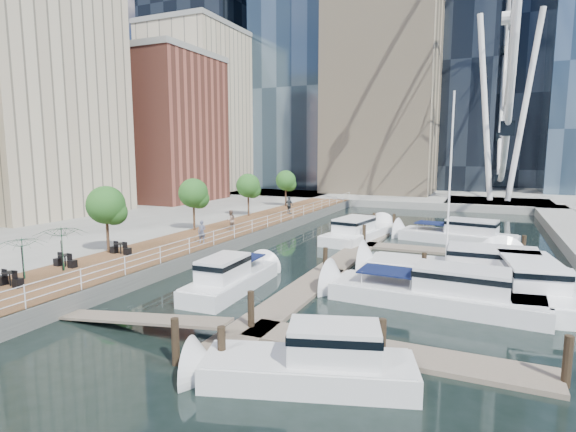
# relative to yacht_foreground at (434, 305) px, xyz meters

# --- Properties ---
(ground) EXTENTS (520.00, 520.00, 0.00)m
(ground) POSITION_rel_yacht_foreground_xyz_m (-10.08, -4.70, 0.00)
(ground) COLOR black
(ground) RESTS_ON ground
(boardwalk) EXTENTS (6.00, 60.00, 1.00)m
(boardwalk) POSITION_rel_yacht_foreground_xyz_m (-19.08, 10.30, 0.50)
(boardwalk) COLOR brown
(boardwalk) RESTS_ON ground
(seawall) EXTENTS (0.25, 60.00, 1.00)m
(seawall) POSITION_rel_yacht_foreground_xyz_m (-16.08, 10.30, 0.50)
(seawall) COLOR #595954
(seawall) RESTS_ON ground
(land_inland) EXTENTS (48.00, 90.00, 1.00)m
(land_inland) POSITION_rel_yacht_foreground_xyz_m (-46.08, 10.30, 0.50)
(land_inland) COLOR gray
(land_inland) RESTS_ON ground
(land_far) EXTENTS (200.00, 114.00, 1.00)m
(land_far) POSITION_rel_yacht_foreground_xyz_m (-10.08, 97.30, 0.50)
(land_far) COLOR gray
(land_far) RESTS_ON ground
(pier) EXTENTS (14.00, 12.00, 1.00)m
(pier) POSITION_rel_yacht_foreground_xyz_m (3.92, 47.30, 0.50)
(pier) COLOR gray
(pier) RESTS_ON ground
(railing) EXTENTS (0.10, 60.00, 1.05)m
(railing) POSITION_rel_yacht_foreground_xyz_m (-16.18, 10.30, 1.52)
(railing) COLOR white
(railing) RESTS_ON boardwalk
(floating_docks) EXTENTS (16.00, 34.00, 2.60)m
(floating_docks) POSITION_rel_yacht_foreground_xyz_m (-2.11, 5.28, 0.49)
(floating_docks) COLOR #6D6051
(floating_docks) RESTS_ON ground
(midrise_condos) EXTENTS (19.00, 67.00, 28.00)m
(midrise_condos) POSITION_rel_yacht_foreground_xyz_m (-43.64, 22.12, 13.42)
(midrise_condos) COLOR #BCAD8E
(midrise_condos) RESTS_ON ground
(ferris_wheel) EXTENTS (5.80, 45.60, 47.80)m
(ferris_wheel) POSITION_rel_yacht_foreground_xyz_m (3.92, 47.30, 25.92)
(ferris_wheel) COLOR white
(ferris_wheel) RESTS_ON ground
(street_trees) EXTENTS (2.60, 42.60, 4.60)m
(street_trees) POSITION_rel_yacht_foreground_xyz_m (-21.48, 9.30, 4.29)
(street_trees) COLOR #3F2B1C
(street_trees) RESTS_ON ground
(cafe_tables) EXTENTS (2.50, 13.70, 0.74)m
(cafe_tables) POSITION_rel_yacht_foreground_xyz_m (-20.48, -6.70, 1.37)
(cafe_tables) COLOR black
(cafe_tables) RESTS_ON ground
(yacht_foreground) EXTENTS (11.74, 3.70, 2.15)m
(yacht_foreground) POSITION_rel_yacht_foreground_xyz_m (0.00, 0.00, 0.00)
(yacht_foreground) COLOR silver
(yacht_foreground) RESTS_ON ground
(pedestrian_near) EXTENTS (0.69, 0.51, 1.72)m
(pedestrian_near) POSITION_rel_yacht_foreground_xyz_m (-17.49, 4.70, 1.86)
(pedestrian_near) COLOR #4D5267
(pedestrian_near) RESTS_ON boardwalk
(pedestrian_mid) EXTENTS (0.96, 1.07, 1.81)m
(pedestrian_mid) POSITION_rel_yacht_foreground_xyz_m (-18.41, 10.44, 1.91)
(pedestrian_mid) COLOR #886E5E
(pedestrian_mid) RESTS_ON boardwalk
(pedestrian_far) EXTENTS (1.26, 0.85, 1.98)m
(pedestrian_far) POSITION_rel_yacht_foreground_xyz_m (-17.94, 22.35, 1.99)
(pedestrian_far) COLOR #30373C
(pedestrian_far) RESTS_ON boardwalk
(moored_yachts) EXTENTS (20.12, 34.04, 11.50)m
(moored_yachts) POSITION_rel_yacht_foreground_xyz_m (-0.14, 6.43, 0.00)
(moored_yachts) COLOR white
(moored_yachts) RESTS_ON ground
(cafe_seating) EXTENTS (3.77, 10.13, 2.64)m
(cafe_seating) POSITION_rel_yacht_foreground_xyz_m (-20.22, -8.37, 2.25)
(cafe_seating) COLOR #0E3514
(cafe_seating) RESTS_ON ground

